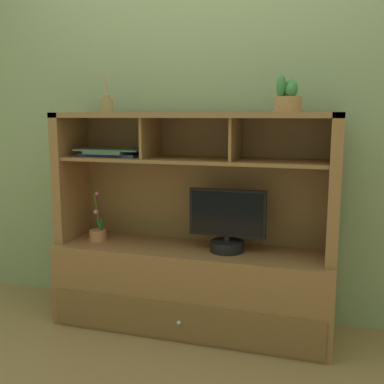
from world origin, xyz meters
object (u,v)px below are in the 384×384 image
potted_orchid (98,234)px  potted_succulent (287,97)px  magazine_stack_left (111,152)px  media_console (192,264)px  tv_monitor (227,225)px  diffuser_bottle (106,105)px

potted_orchid → potted_succulent: potted_succulent is taller
magazine_stack_left → potted_succulent: bearing=-0.7°
media_console → magazine_stack_left: size_ratio=3.98×
tv_monitor → potted_orchid: (-0.83, -0.00, -0.11)m
media_console → tv_monitor: size_ratio=3.72×
diffuser_bottle → potted_succulent: size_ratio=1.19×
magazine_stack_left → potted_orchid: bearing=-160.7°
media_console → potted_succulent: bearing=-1.8°
tv_monitor → potted_succulent: bearing=2.9°
tv_monitor → potted_orchid: bearing=-179.8°
media_console → potted_succulent: size_ratio=8.42×
magazine_stack_left → diffuser_bottle: (-0.02, -0.01, 0.28)m
magazine_stack_left → potted_succulent: size_ratio=2.12×
media_console → diffuser_bottle: bearing=-179.0°
tv_monitor → magazine_stack_left: magazine_stack_left is taller
tv_monitor → potted_orchid: size_ratio=1.43×
tv_monitor → magazine_stack_left: (-0.74, 0.03, 0.40)m
potted_succulent → magazine_stack_left: bearing=179.3°
magazine_stack_left → diffuser_bottle: 0.28m
tv_monitor → potted_orchid: 0.84m
tv_monitor → media_console: bearing=171.5°
tv_monitor → potted_succulent: potted_succulent is taller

